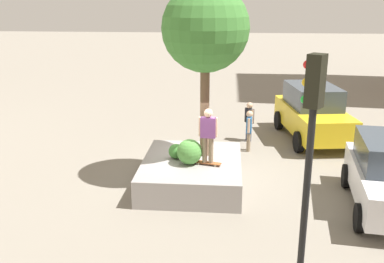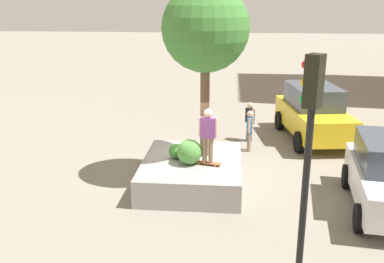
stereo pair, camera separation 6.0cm
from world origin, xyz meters
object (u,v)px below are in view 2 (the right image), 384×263
at_px(skateboard, 208,163).
at_px(traffic_light_corner, 308,147).
at_px(planter_ledge, 192,172).
at_px(bystander_watching, 250,128).
at_px(skateboarder, 208,132).
at_px(plaza_tree, 205,29).
at_px(pedestrian_crossing, 250,119).
at_px(taxi_cab, 313,113).

height_order(skateboard, traffic_light_corner, traffic_light_corner).
xyz_separation_m(planter_ledge, bystander_watching, (-3.27, 1.84, 0.49)).
height_order(skateboarder, bystander_watching, skateboarder).
bearing_deg(plaza_tree, skateboard, 10.25).
distance_m(bystander_watching, pedestrian_crossing, 1.21).
bearing_deg(taxi_cab, skateboard, -36.48).
height_order(skateboarder, taxi_cab, skateboarder).
distance_m(plaza_tree, bystander_watching, 4.91).
height_order(plaza_tree, bystander_watching, plaza_tree).
bearing_deg(planter_ledge, taxi_cab, 138.25).
xyz_separation_m(skateboard, bystander_watching, (-3.63, 1.35, 0.04)).
height_order(skateboard, skateboarder, skateboarder).
distance_m(taxi_cab, traffic_light_corner, 10.86).
height_order(plaza_tree, skateboarder, plaza_tree).
bearing_deg(taxi_cab, planter_ledge, -41.75).
distance_m(planter_ledge, pedestrian_crossing, 4.89).
height_order(planter_ledge, taxi_cab, taxi_cab).
bearing_deg(planter_ledge, traffic_light_corner, 23.50).
relative_size(planter_ledge, bystander_watching, 2.37).
distance_m(plaza_tree, taxi_cab, 7.02).
relative_size(planter_ledge, traffic_light_corner, 0.78).
distance_m(skateboard, bystander_watching, 3.87).
relative_size(skateboard, pedestrian_crossing, 0.52).
bearing_deg(taxi_cab, pedestrian_crossing, -79.34).
bearing_deg(skateboard, plaza_tree, -169.75).
xyz_separation_m(planter_ledge, pedestrian_crossing, (-4.48, 1.89, 0.51)).
distance_m(taxi_cab, pedestrian_crossing, 2.59).
bearing_deg(bystander_watching, pedestrian_crossing, 177.63).
bearing_deg(plaza_tree, bystander_watching, 151.89).
xyz_separation_m(skateboard, traffic_light_corner, (5.15, 1.90, 2.33)).
bearing_deg(planter_ledge, pedestrian_crossing, 157.12).
xyz_separation_m(plaza_tree, pedestrian_crossing, (-4.01, 1.54, -3.73)).
relative_size(traffic_light_corner, bystander_watching, 3.04).
bearing_deg(skateboarder, bystander_watching, 159.65).
bearing_deg(plaza_tree, planter_ledge, -36.35).
bearing_deg(planter_ledge, skateboard, 54.15).
xyz_separation_m(plaza_tree, traffic_light_corner, (5.98, 2.05, -1.45)).
xyz_separation_m(planter_ledge, plaza_tree, (-0.47, 0.35, 4.24)).
height_order(skateboard, pedestrian_crossing, pedestrian_crossing).
relative_size(plaza_tree, taxi_cab, 1.05).
bearing_deg(skateboarder, skateboard, 14.04).
xyz_separation_m(plaza_tree, taxi_cab, (-4.49, 4.08, -3.53)).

